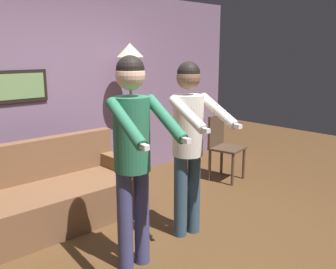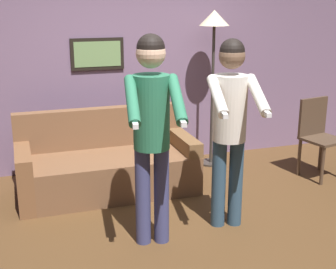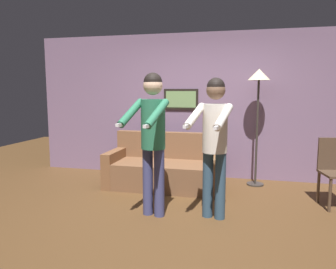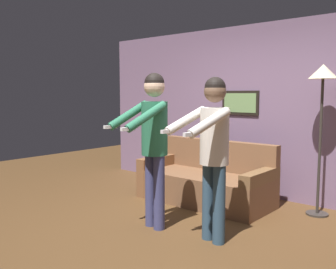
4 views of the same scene
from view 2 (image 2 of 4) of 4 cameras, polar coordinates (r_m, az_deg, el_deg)
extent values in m
plane|color=#53371D|center=(4.32, 2.83, -12.12)|extent=(12.00, 12.00, 0.00)
cube|color=slate|center=(5.84, -4.49, 8.80)|extent=(6.40, 0.06, 2.60)
cube|color=black|center=(5.70, -8.61, 9.68)|extent=(0.63, 0.02, 0.38)
cube|color=#6F9258|center=(5.68, -8.58, 9.67)|extent=(0.55, 0.01, 0.30)
cube|color=brown|center=(5.17, -7.34, -4.77)|extent=(1.90, 0.86, 0.42)
cube|color=brown|center=(5.36, -8.27, 0.88)|extent=(1.90, 0.15, 0.45)
cube|color=brown|center=(5.06, -17.10, -4.88)|extent=(0.16, 0.85, 0.58)
cube|color=brown|center=(5.36, 1.78, -2.94)|extent=(0.16, 0.85, 0.58)
cylinder|color=#332D28|center=(6.08, 5.20, -3.43)|extent=(0.28, 0.28, 0.02)
cylinder|color=#332D28|center=(5.85, 5.42, 4.64)|extent=(0.04, 0.04, 1.72)
cone|color=#F9EAB7|center=(5.73, 5.67, 13.98)|extent=(0.36, 0.36, 0.18)
cylinder|color=#3C3F6E|center=(4.02, -3.08, -7.55)|extent=(0.13, 0.13, 0.86)
cylinder|color=#3C3F6E|center=(4.03, -0.80, -7.43)|extent=(0.13, 0.13, 0.86)
cylinder|color=#286B4C|center=(3.79, -2.04, 2.74)|extent=(0.30, 0.30, 0.61)
sphere|color=#D8AD8E|center=(3.71, -2.12, 9.86)|extent=(0.24, 0.24, 0.24)
sphere|color=black|center=(3.70, -2.12, 10.50)|extent=(0.22, 0.22, 0.22)
cylinder|color=#286B4C|center=(3.51, -4.40, 4.17)|extent=(0.18, 0.53, 0.32)
cube|color=white|center=(3.30, -4.05, 1.25)|extent=(0.07, 0.15, 0.04)
cylinder|color=#286B4C|center=(3.55, 1.10, 4.35)|extent=(0.18, 0.53, 0.32)
cube|color=white|center=(3.34, 1.77, 1.47)|extent=(0.07, 0.15, 0.04)
cylinder|color=#2E495F|center=(4.35, 6.19, -5.95)|extent=(0.13, 0.13, 0.83)
cylinder|color=#2E495F|center=(4.38, 8.25, -5.84)|extent=(0.13, 0.13, 0.83)
cylinder|color=silver|center=(4.15, 7.57, 3.20)|extent=(0.30, 0.30, 0.59)
sphere|color=brown|center=(4.07, 7.81, 9.48)|extent=(0.23, 0.23, 0.23)
sphere|color=black|center=(4.07, 7.83, 10.04)|extent=(0.22, 0.22, 0.22)
cylinder|color=silver|center=(3.85, 6.05, 4.73)|extent=(0.19, 0.52, 0.28)
cube|color=white|center=(3.65, 6.80, 2.44)|extent=(0.07, 0.16, 0.04)
cylinder|color=silver|center=(3.94, 10.90, 4.78)|extent=(0.19, 0.52, 0.28)
cube|color=white|center=(3.74, 11.89, 2.55)|extent=(0.07, 0.16, 0.04)
cylinder|color=#4C3828|center=(5.59, 18.31, -3.69)|extent=(0.04, 0.04, 0.45)
cylinder|color=#4C3828|center=(5.82, 15.70, -2.68)|extent=(0.04, 0.04, 0.45)
cylinder|color=#4C3828|center=(6.07, 18.10, -2.10)|extent=(0.04, 0.04, 0.45)
cube|color=#4C3828|center=(5.76, 18.41, -0.60)|extent=(0.49, 0.49, 0.03)
cube|color=#4C3828|center=(5.82, 17.24, 2.13)|extent=(0.42, 0.12, 0.45)
camera|label=1|loc=(1.41, -49.84, 1.28)|focal=40.00mm
camera|label=3|loc=(2.23, 76.84, -8.93)|focal=35.00mm
camera|label=4|loc=(3.96, 64.62, -0.30)|focal=40.00mm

